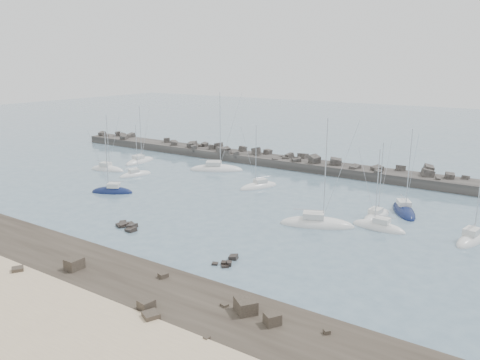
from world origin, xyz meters
name	(u,v)px	position (x,y,z in m)	size (l,w,h in m)	color
ground	(190,215)	(0.00, 0.00, 0.00)	(400.00, 400.00, 0.00)	slate
rock_shelf	(65,267)	(-0.14, -22.02, 0.02)	(140.00, 12.00, 1.99)	#2D261F
rock_cluster_near	(127,227)	(-4.04, -8.92, 0.05)	(4.63, 3.04, 1.19)	black
rock_cluster_far	(228,262)	(14.74, -10.87, 0.11)	(2.46, 3.59, 0.88)	black
breakwater	(271,163)	(-7.52, 38.01, 0.33)	(115.00, 7.34, 5.08)	#312E2C
sailboat_0	(107,170)	(-33.75, 13.43, 0.15)	(8.45, 4.11, 12.95)	silver
sailboat_1	(140,162)	(-33.74, 23.04, 0.15)	(3.06, 8.88, 13.95)	silver
sailboat_2	(112,192)	(-19.45, 2.09, 0.16)	(7.67, 5.51, 12.07)	#101B45
sailboat_3	(136,175)	(-25.29, 13.41, 0.13)	(4.14, 7.30, 11.11)	silver
sailboat_4	(216,170)	(-14.33, 26.32, 0.15)	(11.62, 8.74, 17.80)	silver
sailboat_5	(259,187)	(0.48, 19.42, 0.14)	(5.66, 8.20, 12.61)	silver
sailboat_6	(317,224)	(18.04, 6.47, 0.15)	(10.97, 7.01, 16.59)	silver
sailboat_7	(404,211)	(26.76, 19.52, 0.15)	(6.62, 9.21, 14.20)	#101B45
sailboat_8	(379,228)	(25.80, 10.07, 0.15)	(7.74, 2.79, 12.24)	silver
sailboat_9	(376,217)	(24.03, 14.54, 0.14)	(3.19, 7.92, 12.26)	silver
sailboat_11	(471,240)	(37.32, 12.30, 0.16)	(4.07, 8.22, 12.74)	silver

